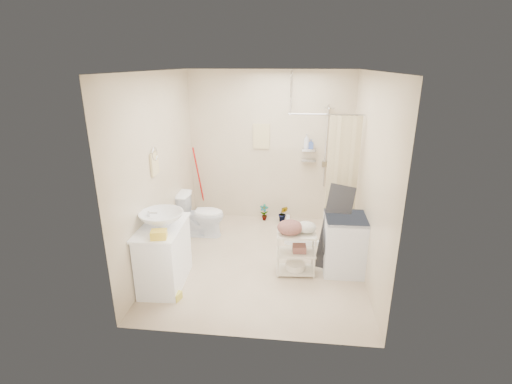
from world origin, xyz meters
The scene contains 23 objects.
floor centered at (0.00, 0.00, 0.00)m, with size 3.20×3.20×0.00m, color beige.
ceiling centered at (0.00, 0.00, 2.60)m, with size 2.80×3.20×0.04m, color silver.
wall_back centered at (0.00, 1.60, 1.30)m, with size 2.80×0.04×2.60m, color beige.
wall_front centered at (0.00, -1.60, 1.30)m, with size 2.80×0.04×2.60m, color beige.
wall_left centered at (-1.40, 0.00, 1.30)m, with size 0.04×3.20×2.60m, color beige.
wall_right centered at (1.40, 0.00, 1.30)m, with size 0.04×3.20×2.60m, color beige.
vanity centered at (-1.16, -0.70, 0.40)m, with size 0.51×0.91×0.80m, color white.
sink centered at (-1.15, -0.71, 0.90)m, with size 0.54×0.54×0.19m, color silver.
counter_basket centered at (-1.07, -1.04, 0.85)m, with size 0.18×0.14×0.10m, color yellow.
floor_basket centered at (-0.95, -1.04, 0.07)m, with size 0.24×0.19×0.13m, color #D6CB44.
toilet centered at (-1.04, 0.73, 0.37)m, with size 0.41×0.72×0.73m, color white.
mop centered at (-1.31, 1.51, 0.66)m, with size 0.13×0.13×1.32m, color red, non-canonical shape.
potted_plant_a centered at (-0.08, 1.44, 0.15)m, with size 0.16×0.11×0.30m, color #964F38.
potted_plant_b centered at (0.26, 1.42, 0.15)m, with size 0.17×0.13×0.30m, color brown.
hanging_towel centered at (-0.15, 1.58, 1.50)m, with size 0.28×0.03×0.42m, color beige.
towel_ring centered at (-1.38, -0.20, 1.47)m, with size 0.04×0.22×0.34m, color beige, non-canonical shape.
tp_holder centered at (-1.36, 0.05, 0.72)m, with size 0.08×0.12×0.14m, color silver, non-canonical shape.
shower centered at (0.85, 1.05, 1.05)m, with size 1.10×1.10×2.10m, color white, non-canonical shape.
shampoo_bottle_a centered at (0.62, 1.54, 1.44)m, with size 0.09×0.09×0.24m, color silver.
shampoo_bottle_b centered at (0.70, 1.53, 1.40)m, with size 0.07×0.07×0.16m, color #415BA5.
washing_machine centered at (1.14, -0.13, 0.40)m, with size 0.54×0.56×0.79m, color silver.
laundry_rack centered at (0.50, -0.28, 0.35)m, with size 0.51×0.30×0.70m, color beige, non-canonical shape.
ironing_board centered at (1.01, -0.07, 0.60)m, with size 0.34×0.10×1.20m, color black, non-canonical shape.
Camera 1 is at (0.45, -4.70, 2.70)m, focal length 26.00 mm.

